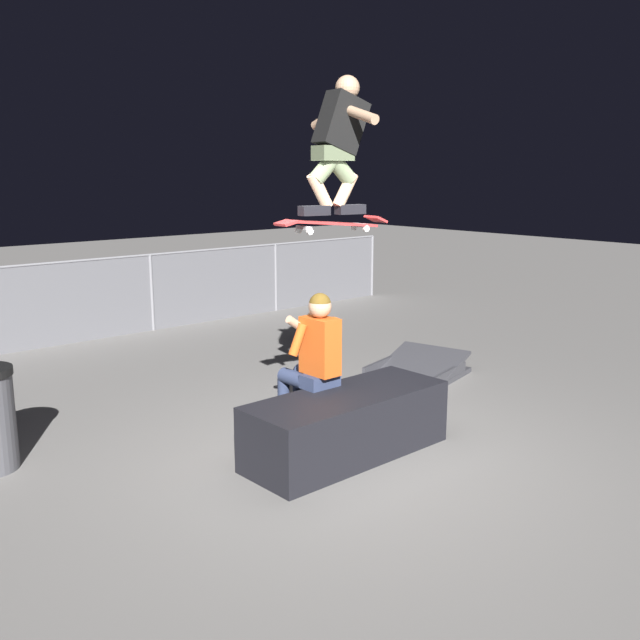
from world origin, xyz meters
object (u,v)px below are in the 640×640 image
skateboard (333,224)px  kicker_ramp (414,374)px  skater_airborne (339,139)px  person_sitting_on_ledge (312,359)px  ledge_box_main (347,425)px

skateboard → kicker_ramp: bearing=23.3°
skateboard → skater_airborne: 0.69m
skateboard → skater_airborne: bearing=-8.5°
person_sitting_on_ledge → skater_airborne: skater_airborne is taller
ledge_box_main → person_sitting_on_ledge: 0.66m
skater_airborne → kicker_ramp: size_ratio=0.77×
person_sitting_on_ledge → kicker_ramp: bearing=18.5°
ledge_box_main → skateboard: size_ratio=1.79×
skateboard → skater_airborne: (0.06, -0.01, 0.69)m
ledge_box_main → skater_airborne: (0.08, 0.22, 2.39)m
skateboard → kicker_ramp: (2.17, 0.94, -1.92)m
person_sitting_on_ledge → skateboard: skateboard is taller
ledge_box_main → person_sitting_on_ledge: (-0.05, 0.41, 0.51)m
ledge_box_main → skater_airborne: 2.40m
person_sitting_on_ledge → ledge_box_main: bearing=-83.2°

